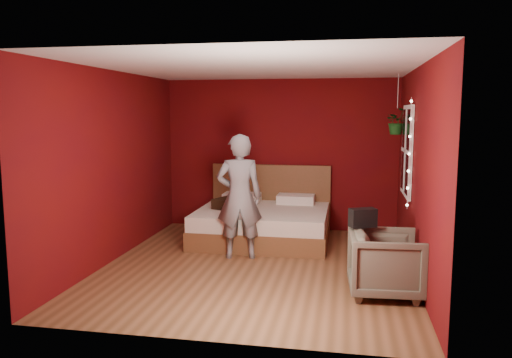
% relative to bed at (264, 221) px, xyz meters
% --- Properties ---
extents(floor, '(4.50, 4.50, 0.00)m').
position_rel_bed_xyz_m(floor, '(0.15, -1.42, -0.29)').
color(floor, brown).
rests_on(floor, ground).
extents(room_walls, '(4.04, 4.54, 2.62)m').
position_rel_bed_xyz_m(room_walls, '(0.15, -1.42, 1.38)').
color(room_walls, '#5D0C09').
rests_on(room_walls, ground).
extents(window, '(0.05, 0.97, 1.27)m').
position_rel_bed_xyz_m(window, '(2.11, -0.52, 1.21)').
color(window, white).
rests_on(window, room_walls).
extents(fairy_lights, '(0.04, 0.04, 1.45)m').
position_rel_bed_xyz_m(fairy_lights, '(2.09, -1.05, 1.21)').
color(fairy_lights, silver).
rests_on(fairy_lights, room_walls).
extents(bed, '(2.06, 1.75, 1.13)m').
position_rel_bed_xyz_m(bed, '(0.00, 0.00, 0.00)').
color(bed, brown).
rests_on(bed, ground).
extents(person, '(0.71, 0.55, 1.74)m').
position_rel_bed_xyz_m(person, '(-0.17, -1.07, 0.58)').
color(person, gray).
rests_on(person, ground).
extents(armchair, '(0.84, 0.82, 0.72)m').
position_rel_bed_xyz_m(armchair, '(1.75, -2.19, 0.07)').
color(armchair, '#64624F').
rests_on(armchair, ground).
extents(handbag, '(0.34, 0.26, 0.22)m').
position_rel_bed_xyz_m(handbag, '(1.49, -1.98, 0.53)').
color(handbag, black).
rests_on(handbag, armchair).
extents(throw_pillow, '(0.58, 0.58, 0.16)m').
position_rel_bed_xyz_m(throw_pillow, '(-0.51, -0.14, 0.30)').
color(throw_pillow, black).
rests_on(throw_pillow, bed).
extents(hanging_plant, '(0.44, 0.41, 0.90)m').
position_rel_bed_xyz_m(hanging_plant, '(2.03, 0.15, 1.60)').
color(hanging_plant, silver).
rests_on(hanging_plant, room_walls).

